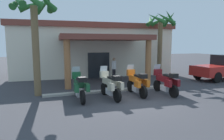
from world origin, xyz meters
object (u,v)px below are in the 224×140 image
object	(u,v)px
motorcycle_orange	(137,83)
pedestrian	(114,67)
palm_tree_near_portico	(160,28)
motorcycle_green	(79,86)
motorcycle_cream	(110,85)
pickup_truck_red	(224,68)
motorcycle_maroon	(165,82)
palm_tree_roadside	(35,18)
motel_building	(93,49)

from	to	relation	value
motorcycle_orange	pedestrian	xyz separation A→B (m)	(0.32, 4.71, 0.33)
pedestrian	palm_tree_near_portico	xyz separation A→B (m)	(4.08, 0.08, 3.05)
pedestrian	motorcycle_green	bearing A→B (deg)	109.18
motorcycle_cream	palm_tree_near_portico	size ratio (longest dim) A/B	0.40
pickup_truck_red	palm_tree_near_portico	distance (m)	5.91
motorcycle_maroon	palm_tree_roadside	xyz separation A→B (m)	(-6.71, 2.03, 3.46)
pedestrian	motorcycle_maroon	bearing A→B (deg)	159.51
motorcycle_green	motorcycle_cream	xyz separation A→B (m)	(1.58, -0.18, 0.00)
motorcycle_green	palm_tree_roadside	distance (m)	4.31
palm_tree_roadside	pedestrian	bearing A→B (deg)	29.31
motorcycle_green	palm_tree_near_portico	world-z (taller)	palm_tree_near_portico
motorcycle_green	palm_tree_near_portico	size ratio (longest dim) A/B	0.40
pedestrian	palm_tree_near_portico	size ratio (longest dim) A/B	0.32
palm_tree_roadside	motorcycle_orange	bearing A→B (deg)	-17.77
palm_tree_near_portico	palm_tree_roadside	bearing A→B (deg)	-161.78
motorcycle_green	motorcycle_maroon	xyz separation A→B (m)	(4.73, -0.40, 0.00)
motorcycle_maroon	pedestrian	bearing A→B (deg)	12.51
motorcycle_orange	palm_tree_roadside	xyz separation A→B (m)	(-5.13, 1.64, 3.46)
palm_tree_roadside	motorcycle_green	bearing A→B (deg)	-39.47
motel_building	motorcycle_orange	size ratio (longest dim) A/B	6.51
motorcycle_cream	motorcycle_orange	xyz separation A→B (m)	(1.58, 0.17, 0.00)
motorcycle_cream	pedestrian	bearing A→B (deg)	-28.62
motel_building	motorcycle_cream	xyz separation A→B (m)	(-1.19, -8.95, -1.63)
motorcycle_cream	pedestrian	distance (m)	5.24
motorcycle_cream	motorcycle_maroon	size ratio (longest dim) A/B	1.00
motorcycle_cream	motorcycle_maroon	xyz separation A→B (m)	(3.15, -0.22, 0.00)
pickup_truck_red	motorcycle_cream	bearing A→B (deg)	-172.23
motorcycle_green	pickup_truck_red	bearing A→B (deg)	-80.72
motorcycle_green	motorcycle_cream	distance (m)	1.59
motorcycle_cream	motorcycle_green	bearing A→B (deg)	76.18
motorcycle_green	motorcycle_maroon	world-z (taller)	same
palm_tree_near_portico	motorcycle_orange	bearing A→B (deg)	-132.65
motel_building	pickup_truck_red	xyz separation A→B (m)	(9.13, -6.49, -1.39)
motorcycle_maroon	palm_tree_near_portico	xyz separation A→B (m)	(2.83, 5.17, 3.38)
palm_tree_near_portico	pedestrian	bearing A→B (deg)	-178.91
pickup_truck_red	pedestrian	bearing A→B (deg)	158.39
motorcycle_cream	motel_building	bearing A→B (deg)	-14.92
pedestrian	palm_tree_near_portico	bearing A→B (deg)	-123.21
palm_tree_near_portico	motorcycle_cream	bearing A→B (deg)	-140.39
motel_building	pedestrian	size ratio (longest dim) A/B	8.17
motorcycle_cream	motorcycle_orange	world-z (taller)	same
motorcycle_green	pedestrian	bearing A→B (deg)	-38.10
motorcycle_green	palm_tree_roadside	bearing A→B (deg)	48.95
pedestrian	pickup_truck_red	size ratio (longest dim) A/B	0.33
motorcycle_maroon	pickup_truck_red	bearing A→B (deg)	-70.80
motorcycle_cream	motorcycle_maroon	world-z (taller)	same
palm_tree_roadside	motel_building	bearing A→B (deg)	56.36
motel_building	palm_tree_near_portico	distance (m)	6.48
motorcycle_orange	pickup_truck_red	size ratio (longest dim) A/B	0.41
pedestrian	palm_tree_roadside	size ratio (longest dim) A/B	0.32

